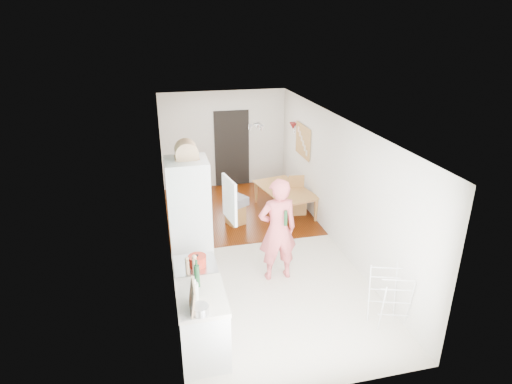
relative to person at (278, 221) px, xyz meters
name	(u,v)px	position (x,y,z in m)	size (l,w,h in m)	color
room_shell	(255,189)	(-0.14, 1.03, 0.18)	(3.20, 7.00, 2.50)	silver
floor	(255,248)	(-0.14, 1.03, -1.07)	(3.20, 7.00, 0.01)	beige
wood_floor_overlay	(237,210)	(-0.14, 2.88, -1.06)	(3.20, 3.30, 0.01)	#612008
sage_wall_panel	(170,212)	(-1.73, -0.97, 0.78)	(0.02, 3.00, 1.30)	slate
tile_splashback	(177,282)	(-1.73, -1.52, 0.08)	(0.02, 1.90, 0.50)	black
doorway_recess	(232,149)	(0.06, 4.51, -0.07)	(0.90, 0.04, 2.00)	black
base_cabinet	(203,326)	(-1.44, -1.52, -0.64)	(0.60, 0.90, 0.86)	silver
worktop	(201,297)	(-1.44, -1.52, -0.18)	(0.62, 0.92, 0.06)	white
range_cooker	(197,292)	(-1.44, -0.77, -0.63)	(0.60, 0.60, 0.88)	silver
cooker_top	(195,265)	(-1.44, -0.77, -0.17)	(0.60, 0.60, 0.04)	#BAB9BC
fridge_housing	(190,223)	(-1.41, 0.25, 0.01)	(0.66, 0.66, 2.15)	silver
fridge_door	(230,200)	(-0.80, -0.05, 0.48)	(0.56, 0.04, 0.70)	silver
fridge_interior	(208,194)	(-1.10, 0.25, 0.48)	(0.02, 0.52, 0.66)	white
pinboard	(303,141)	(1.44, 2.93, 0.48)	(0.03, 0.90, 0.70)	tan
pinboard_frame	(303,141)	(1.42, 2.93, 0.48)	(0.01, 0.94, 0.74)	#AC6B3A
wall_sconce	(293,126)	(1.40, 3.58, 0.68)	(0.18, 0.18, 0.16)	maroon
person	(278,221)	(0.00, 0.00, 0.00)	(0.78, 0.51, 2.13)	#D3595D
dining_table	(286,202)	(0.93, 2.53, -0.82)	(1.39, 0.77, 0.49)	#AC6B3A
dining_chair	(298,196)	(1.17, 2.40, -0.64)	(0.36, 0.36, 0.85)	#AC6B3A
stool	(235,214)	(-0.31, 2.18, -0.84)	(0.34, 0.34, 0.45)	#AC6B3A
grey_drape	(236,201)	(-0.29, 2.18, -0.53)	(0.41, 0.41, 0.18)	gray
drying_rack	(389,298)	(1.22, -1.55, -0.63)	(0.44, 0.40, 0.87)	silver
bread_bin	(186,152)	(-1.39, 0.33, 1.18)	(0.37, 0.35, 0.20)	tan
red_casserole	(197,261)	(-1.41, -0.82, -0.07)	(0.26, 0.26, 0.15)	red
steel_pan	(200,310)	(-1.49, -1.88, -0.09)	(0.21, 0.21, 0.11)	#BAB9BC
held_bottle	(286,218)	(0.08, -0.16, 0.12)	(0.06, 0.06, 0.26)	#184120
bottle_a	(197,276)	(-1.46, -1.28, -0.01)	(0.06, 0.06, 0.27)	#184120
bottle_b	(197,276)	(-1.46, -1.32, 0.01)	(0.07, 0.07, 0.31)	#184120
bottle_c	(195,291)	(-1.52, -1.59, -0.03)	(0.09, 0.09, 0.23)	silver
pepper_mill_front	(187,267)	(-1.56, -0.99, -0.05)	(0.05, 0.05, 0.20)	tan
pepper_mill_back	(195,267)	(-1.46, -1.02, -0.03)	(0.06, 0.06, 0.23)	tan
chopping_boards	(192,297)	(-1.57, -1.81, 0.04)	(0.04, 0.28, 0.37)	tan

